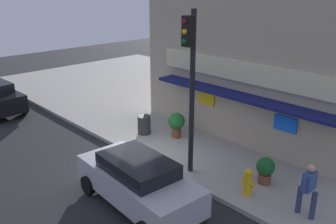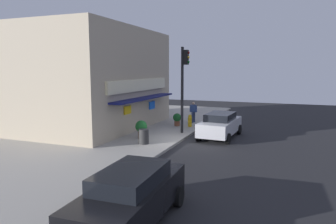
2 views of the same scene
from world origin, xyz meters
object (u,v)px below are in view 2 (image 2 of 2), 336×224
(traffic_light, at_px, (184,79))
(fire_hydrant, at_px, (190,121))
(trash_can, at_px, (144,137))
(parked_car_silver, at_px, (220,125))
(pedestrian, at_px, (193,111))
(parked_car_black, at_px, (132,196))
(potted_plant_by_doorway, at_px, (141,128))
(potted_plant_by_window, at_px, (177,119))

(traffic_light, height_order, fire_hydrant, traffic_light)
(trash_can, height_order, parked_car_silver, parked_car_silver)
(parked_car_silver, bearing_deg, pedestrian, 37.07)
(traffic_light, distance_m, pedestrian, 4.95)
(traffic_light, bearing_deg, parked_car_black, -168.18)
(pedestrian, height_order, potted_plant_by_doorway, pedestrian)
(parked_car_black, bearing_deg, parked_car_silver, 0.38)
(trash_can, xyz_separation_m, parked_car_silver, (3.94, -3.54, 0.26))
(potted_plant_by_window, bearing_deg, fire_hydrant, -89.56)
(traffic_light, bearing_deg, fire_hydrant, 6.78)
(traffic_light, distance_m, potted_plant_by_doorway, 4.30)
(fire_hydrant, bearing_deg, pedestrian, 8.86)
(potted_plant_by_window, height_order, parked_car_black, parked_car_black)
(potted_plant_by_doorway, bearing_deg, potted_plant_by_window, -7.16)
(traffic_light, bearing_deg, pedestrian, 7.69)
(pedestrian, bearing_deg, parked_car_black, -169.23)
(pedestrian, bearing_deg, trash_can, 176.02)
(fire_hydrant, bearing_deg, trash_can, 172.24)
(traffic_light, relative_size, potted_plant_by_doorway, 5.13)
(trash_can, height_order, potted_plant_by_window, potted_plant_by_window)
(parked_car_silver, distance_m, parked_car_black, 12.19)
(trash_can, relative_size, potted_plant_by_window, 0.89)
(pedestrian, distance_m, parked_car_silver, 4.97)
(parked_car_black, bearing_deg, traffic_light, 11.82)
(potted_plant_by_doorway, xyz_separation_m, parked_car_black, (-9.52, -4.40, 0.04))
(traffic_light, xyz_separation_m, potted_plant_by_doorway, (-2.51, 1.88, -2.94))
(potted_plant_by_doorway, height_order, potted_plant_by_window, potted_plant_by_doorway)
(potted_plant_by_doorway, bearing_deg, fire_hydrant, -18.40)
(trash_can, distance_m, parked_car_silver, 5.31)
(traffic_light, distance_m, fire_hydrant, 3.93)
(parked_car_black, bearing_deg, potted_plant_by_doorway, 24.81)
(trash_can, bearing_deg, parked_car_silver, -41.96)
(pedestrian, xyz_separation_m, potted_plant_by_window, (-1.81, 0.72, -0.39))
(potted_plant_by_window, bearing_deg, traffic_light, -151.13)
(pedestrian, bearing_deg, traffic_light, -172.31)
(potted_plant_by_doorway, height_order, parked_car_black, parked_car_black)
(parked_car_black, bearing_deg, potted_plant_by_window, 14.82)
(traffic_light, distance_m, trash_can, 5.06)
(parked_car_black, bearing_deg, fire_hydrant, 11.01)
(traffic_light, height_order, potted_plant_by_window, traffic_light)
(traffic_light, relative_size, parked_car_silver, 1.24)
(trash_can, height_order, pedestrian, pedestrian)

